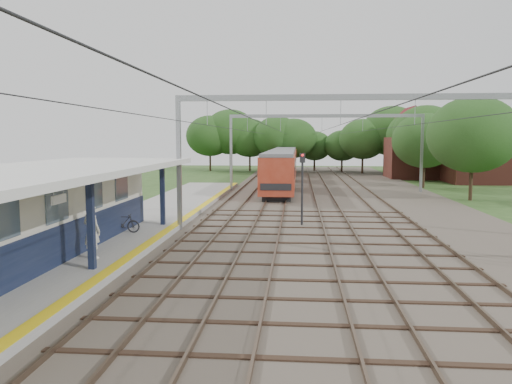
{
  "coord_description": "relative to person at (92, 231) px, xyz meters",
  "views": [
    {
      "loc": [
        1.13,
        -10.23,
        4.79
      ],
      "look_at": [
        -1.41,
        19.68,
        1.6
      ],
      "focal_mm": 35.0,
      "sensor_mm": 36.0,
      "label": 1
    }
  ],
  "objects": [
    {
      "name": "rail_tracks",
      "position": [
        8.04,
        22.48,
        -1.2
      ],
      "size": [
        11.8,
        88.0,
        0.15
      ],
      "color": "brown",
      "rests_on": "ballast_bed"
    },
    {
      "name": "canopy",
      "position": [
        -1.23,
        -1.52,
        2.27
      ],
      "size": [
        6.4,
        20.0,
        3.44
      ],
      "color": "black",
      "rests_on": "platform"
    },
    {
      "name": "bicycle",
      "position": [
        -0.61,
        5.05,
        -0.55
      ],
      "size": [
        1.58,
        0.5,
        0.94
      ],
      "primitive_type": "imported",
      "rotation": [
        0.0,
        0.0,
        1.61
      ],
      "color": "black",
      "rests_on": "platform"
    },
    {
      "name": "yellow_stripe",
      "position": [
        1.29,
        6.48,
        -1.02
      ],
      "size": [
        0.45,
        52.0,
        0.01
      ],
      "primitive_type": "cube",
      "color": "yellow",
      "rests_on": "platform"
    },
    {
      "name": "catenary_system",
      "position": [
        9.93,
        17.76,
        4.14
      ],
      "size": [
        17.22,
        88.0,
        7.0
      ],
      "color": "gray",
      "rests_on": "ground"
    },
    {
      "name": "train",
      "position": [
        6.04,
        35.6,
        0.64
      ],
      "size": [
        2.74,
        34.06,
        3.61
      ],
      "color": "black",
      "rests_on": "ballast_bed"
    },
    {
      "name": "house_far",
      "position": [
        22.54,
        44.48,
        1.86
      ],
      "size": [
        8.0,
        6.12,
        8.66
      ],
      "color": "brown",
      "rests_on": "ground"
    },
    {
      "name": "ground",
      "position": [
        6.54,
        -7.52,
        -1.37
      ],
      "size": [
        160.0,
        160.0,
        0.0
      ],
      "primitive_type": "plane",
      "color": "#2D4C1E",
      "rests_on": "ground"
    },
    {
      "name": "person",
      "position": [
        0.0,
        0.0,
        0.0
      ],
      "size": [
        0.87,
        0.72,
        2.05
      ],
      "primitive_type": "imported",
      "rotation": [
        0.0,
        0.0,
        2.79
      ],
      "color": "beige",
      "rests_on": "platform"
    },
    {
      "name": "signal_post",
      "position": [
        7.89,
        9.39,
        1.09
      ],
      "size": [
        0.3,
        0.27,
        4.03
      ],
      "rotation": [
        0.0,
        0.0,
        0.19
      ],
      "color": "black",
      "rests_on": "ground"
    },
    {
      "name": "house_near",
      "position": [
        27.54,
        38.48,
        1.61
      ],
      "size": [
        7.0,
        6.12,
        7.89
      ],
      "color": "brown",
      "rests_on": "ground"
    },
    {
      "name": "ballast_bed",
      "position": [
        10.54,
        22.48,
        -1.32
      ],
      "size": [
        18.0,
        90.0,
        0.1
      ],
      "primitive_type": "cube",
      "color": "#473D33",
      "rests_on": "ground"
    },
    {
      "name": "platform",
      "position": [
        -0.96,
        6.48,
        -1.2
      ],
      "size": [
        5.0,
        52.0,
        0.35
      ],
      "primitive_type": "cube",
      "color": "gray",
      "rests_on": "ground"
    },
    {
      "name": "tree_band",
      "position": [
        10.38,
        49.6,
        3.55
      ],
      "size": [
        31.72,
        30.88,
        8.82
      ],
      "color": "#382619",
      "rests_on": "ground"
    },
    {
      "name": "station_building",
      "position": [
        -2.34,
        -0.52,
        0.67
      ],
      "size": [
        3.41,
        18.0,
        3.4
      ],
      "color": "beige",
      "rests_on": "platform"
    }
  ]
}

